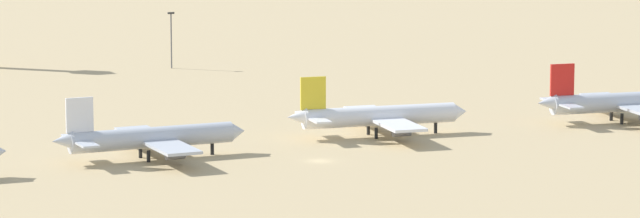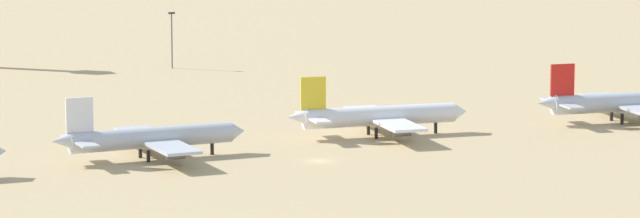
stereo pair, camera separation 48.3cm
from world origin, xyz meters
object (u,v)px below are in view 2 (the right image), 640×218
object	(u,v)px
parked_jet_red_5	(622,102)
light_pole_mid	(172,36)
parked_jet_white_3	(150,138)
parked_jet_yellow_4	(378,116)

from	to	relation	value
parked_jet_red_5	light_pole_mid	world-z (taller)	light_pole_mid
parked_jet_white_3	light_pole_mid	xyz separation A→B (m)	(53.32, 121.30, 4.48)
parked_jet_red_5	parked_jet_white_3	bearing A→B (deg)	-172.81
parked_jet_white_3	parked_jet_yellow_4	bearing A→B (deg)	6.41
parked_jet_white_3	parked_jet_red_5	bearing A→B (deg)	0.31
light_pole_mid	parked_jet_yellow_4	bearing A→B (deg)	-91.06
light_pole_mid	parked_jet_white_3	bearing A→B (deg)	-113.73
parked_jet_red_5	light_pole_mid	bearing A→B (deg)	122.52
light_pole_mid	parked_jet_red_5	bearing A→B (deg)	-66.97
parked_jet_white_3	parked_jet_red_5	world-z (taller)	parked_jet_red_5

